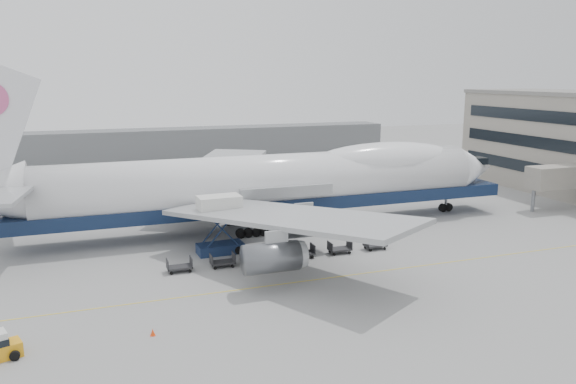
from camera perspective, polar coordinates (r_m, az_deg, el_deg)
name	(u,v)px	position (r m, az deg, el deg)	size (l,w,h in m)	color
ground	(306,258)	(56.66, 1.86, -6.71)	(260.00, 260.00, 0.00)	gray
apron_line	(331,278)	(51.45, 4.36, -8.68)	(60.00, 0.15, 0.01)	gold
hangar	(137,147)	(121.18, -15.07, 4.48)	(110.00, 8.00, 7.00)	slate
airliner	(274,182)	(66.40, -1.43, 1.05)	(67.00, 55.30, 19.98)	white
catering_truck	(220,221)	(57.63, -6.97, -2.92)	(4.77, 3.41, 6.03)	navy
traffic_cone	(153,332)	(41.70, -13.58, -13.68)	(0.35, 0.35, 0.52)	#F8400D
dolly_0	(179,266)	(53.59, -10.97, -7.42)	(2.30, 1.35, 1.30)	#2D2D30
dolly_1	(223,261)	(54.30, -6.66, -7.03)	(2.30, 1.35, 1.30)	#2D2D30
dolly_2	(264,257)	(55.32, -2.50, -6.60)	(2.30, 1.35, 1.30)	#2D2D30
dolly_3	(303,252)	(56.61, 1.49, -6.16)	(2.30, 1.35, 1.30)	#2D2D30
dolly_4	(340,248)	(58.17, 5.27, -5.72)	(2.30, 1.35, 1.30)	#2D2D30
dolly_5	(375,244)	(59.96, 8.84, -5.27)	(2.30, 1.35, 1.30)	#2D2D30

